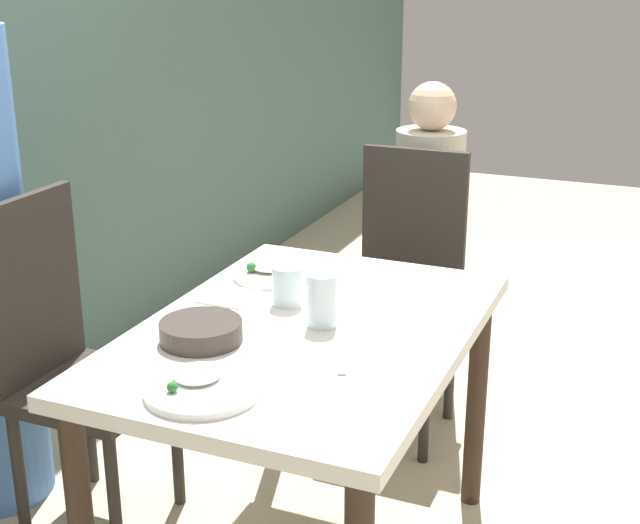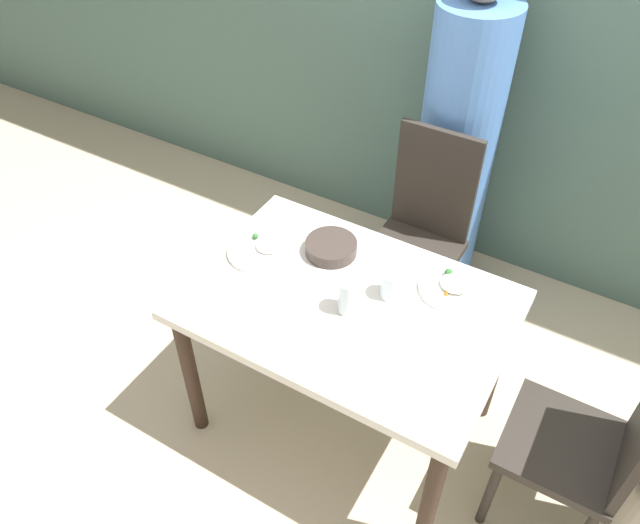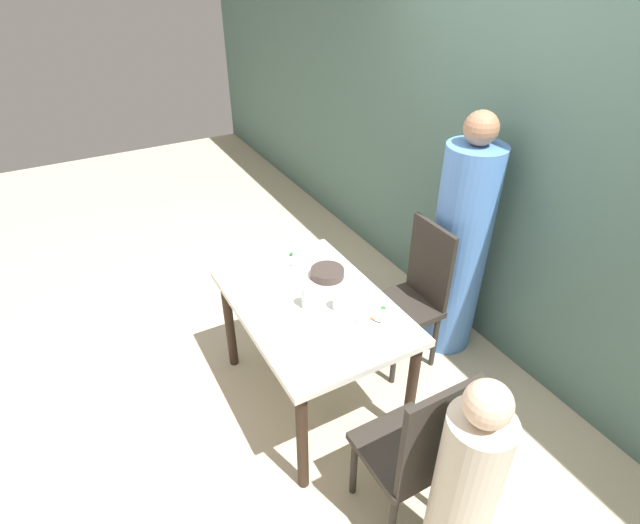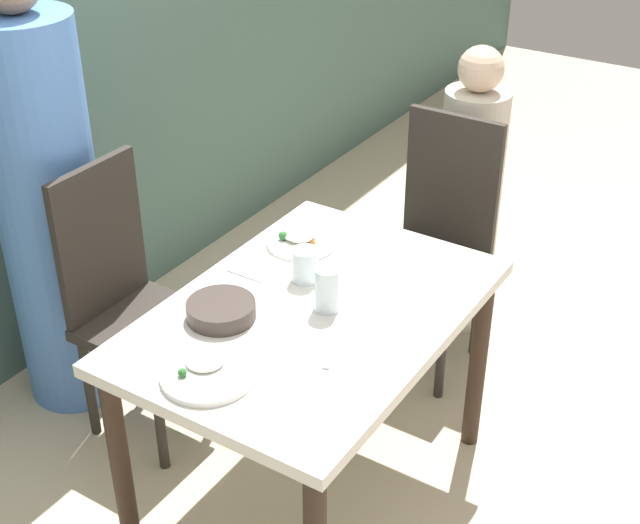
% 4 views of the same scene
% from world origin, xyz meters
% --- Properties ---
extents(ground_plane, '(10.00, 10.00, 0.00)m').
position_xyz_m(ground_plane, '(0.00, 0.00, 0.00)').
color(ground_plane, beige).
extents(wall_back, '(10.00, 0.06, 2.70)m').
position_xyz_m(wall_back, '(0.00, 1.38, 1.35)').
color(wall_back, '#4C6B60').
rests_on(wall_back, ground_plane).
extents(dining_table, '(1.16, 0.80, 0.75)m').
position_xyz_m(dining_table, '(0.00, 0.00, 0.65)').
color(dining_table, silver).
rests_on(dining_table, ground_plane).
extents(chair_adult_spot, '(0.40, 0.40, 1.01)m').
position_xyz_m(chair_adult_spot, '(-0.01, 0.75, 0.53)').
color(chair_adult_spot, '#2D2823').
rests_on(chair_adult_spot, ground_plane).
extents(chair_child_spot, '(0.40, 0.40, 1.01)m').
position_xyz_m(chair_child_spot, '(0.93, 0.03, 0.53)').
color(chair_child_spot, '#2D2823').
rests_on(chair_child_spot, ground_plane).
extents(person_adult, '(0.36, 0.36, 1.66)m').
position_xyz_m(person_adult, '(-0.01, 1.09, 0.77)').
color(person_adult, '#5184D1').
rests_on(person_adult, ground_plane).
extents(person_child, '(0.26, 0.26, 1.22)m').
position_xyz_m(person_child, '(1.22, 0.03, 0.56)').
color(person_child, beige).
rests_on(person_child, ground_plane).
extents(bowl_curry, '(0.20, 0.20, 0.05)m').
position_xyz_m(bowl_curry, '(-0.18, 0.20, 0.77)').
color(bowl_curry, '#3D332D').
rests_on(bowl_curry, dining_table).
extents(plate_rice_adult, '(0.23, 0.23, 0.05)m').
position_xyz_m(plate_rice_adult, '(0.30, 0.24, 0.76)').
color(plate_rice_adult, white).
rests_on(plate_rice_adult, dining_table).
extents(plate_rice_child, '(0.25, 0.25, 0.04)m').
position_xyz_m(plate_rice_child, '(-0.42, 0.06, 0.76)').
color(plate_rice_child, white).
rests_on(plate_rice_child, dining_table).
extents(glass_water_tall, '(0.08, 0.08, 0.14)m').
position_xyz_m(glass_water_tall, '(0.02, -0.04, 0.82)').
color(glass_water_tall, silver).
rests_on(glass_water_tall, dining_table).
extents(glass_water_short, '(0.08, 0.08, 0.11)m').
position_xyz_m(glass_water_short, '(0.12, 0.11, 0.80)').
color(glass_water_short, silver).
rests_on(glass_water_short, dining_table).
extents(napkin_folded, '(0.14, 0.14, 0.01)m').
position_xyz_m(napkin_folded, '(0.10, 0.28, 0.75)').
color(napkin_folded, white).
rests_on(napkin_folded, dining_table).
extents(fork_steel, '(0.18, 0.07, 0.01)m').
position_xyz_m(fork_steel, '(-0.14, -0.16, 0.75)').
color(fork_steel, silver).
rests_on(fork_steel, dining_table).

